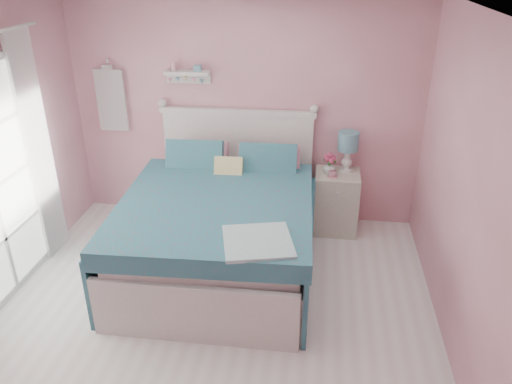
% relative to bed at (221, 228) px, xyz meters
% --- Properties ---
extents(floor, '(4.50, 4.50, 0.00)m').
position_rel_bed_xyz_m(floor, '(0.07, -1.09, -0.43)').
color(floor, silver).
rests_on(floor, ground).
extents(room_shell, '(4.50, 4.50, 4.50)m').
position_rel_bed_xyz_m(room_shell, '(0.07, -1.09, 1.15)').
color(room_shell, '#BC777F').
rests_on(room_shell, floor).
extents(bed, '(1.89, 2.35, 1.35)m').
position_rel_bed_xyz_m(bed, '(0.00, 0.00, 0.00)').
color(bed, silver).
rests_on(bed, floor).
extents(nightstand, '(0.50, 0.49, 0.72)m').
position_rel_bed_xyz_m(nightstand, '(1.17, 0.90, -0.07)').
color(nightstand, beige).
rests_on(nightstand, floor).
extents(table_lamp, '(0.23, 0.23, 0.46)m').
position_rel_bed_xyz_m(table_lamp, '(1.26, 0.99, 0.60)').
color(table_lamp, white).
rests_on(table_lamp, nightstand).
extents(vase, '(0.15, 0.15, 0.14)m').
position_rel_bed_xyz_m(vase, '(1.07, 0.90, 0.35)').
color(vase, silver).
rests_on(vase, nightstand).
extents(teacup, '(0.12, 0.12, 0.07)m').
position_rel_bed_xyz_m(teacup, '(1.11, 0.80, 0.32)').
color(teacup, pink).
rests_on(teacup, nightstand).
extents(roses, '(0.14, 0.11, 0.12)m').
position_rel_bed_xyz_m(roses, '(1.07, 0.90, 0.46)').
color(roses, '#D74973').
rests_on(roses, vase).
extents(wall_shelf, '(0.50, 0.15, 0.25)m').
position_rel_bed_xyz_m(wall_shelf, '(-0.55, 1.10, 1.30)').
color(wall_shelf, silver).
rests_on(wall_shelf, room_shell).
extents(hanging_dress, '(0.34, 0.03, 0.72)m').
position_rel_bed_xyz_m(hanging_dress, '(-1.48, 1.09, 0.97)').
color(hanging_dress, white).
rests_on(hanging_dress, room_shell).
extents(curtain_far, '(0.04, 0.40, 2.32)m').
position_rel_bed_xyz_m(curtain_far, '(-1.84, 0.06, 0.75)').
color(curtain_far, white).
rests_on(curtain_far, floor).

